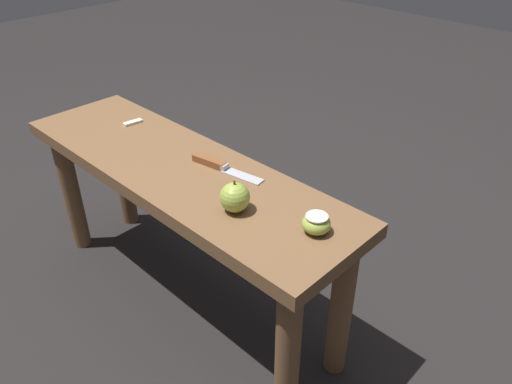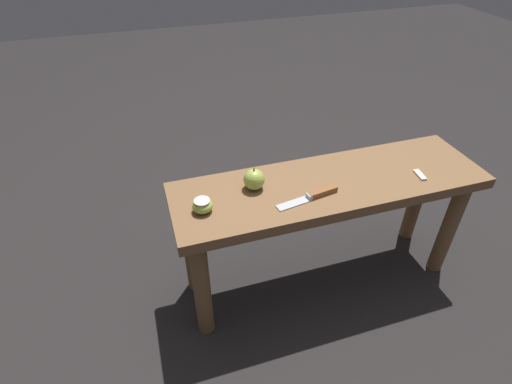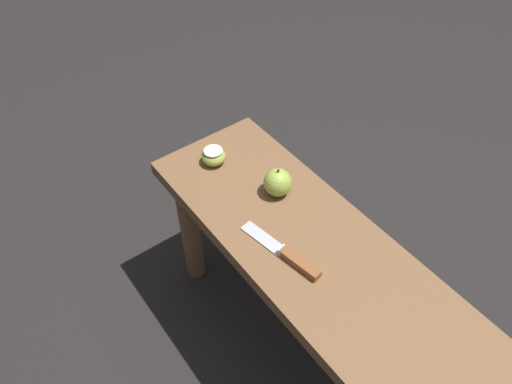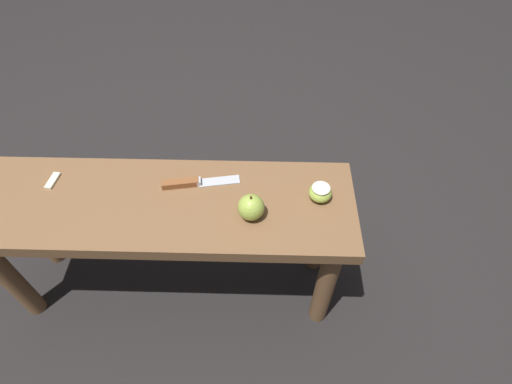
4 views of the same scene
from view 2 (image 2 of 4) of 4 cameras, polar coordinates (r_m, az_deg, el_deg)
ground_plane at (r=1.77m, az=8.81°, el=-11.68°), size 8.00×8.00×0.00m
wooden_bench at (r=1.49m, az=10.25°, el=-1.46°), size 1.13×0.33×0.50m
knife at (r=1.34m, az=8.51°, el=-0.38°), size 0.23×0.06×0.02m
apple_whole at (r=1.35m, az=-0.29°, el=1.81°), size 0.07×0.07×0.08m
apple_cut at (r=1.27m, az=-7.66°, el=-1.93°), size 0.07×0.07×0.04m
apple_slice_near_knife at (r=1.54m, az=22.37°, el=2.28°), size 0.03×0.06×0.01m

